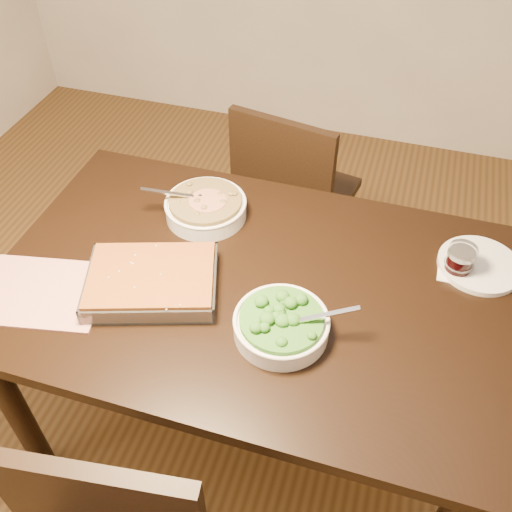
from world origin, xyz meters
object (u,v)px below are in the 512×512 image
(table, at_px, (249,304))
(wine_tumbler, at_px, (460,260))
(broccoli_bowl, at_px, (281,324))
(baking_dish, at_px, (152,281))
(chair_far, at_px, (291,192))
(dinner_plate, at_px, (479,265))
(stew_bowl, at_px, (206,207))

(table, distance_m, wine_tumbler, 0.59)
(broccoli_bowl, xyz_separation_m, baking_dish, (-0.37, 0.04, -0.00))
(broccoli_bowl, bearing_deg, chair_far, 102.17)
(table, height_order, baking_dish, baking_dish)
(wine_tumbler, distance_m, dinner_plate, 0.08)
(baking_dish, bearing_deg, table, 5.21)
(broccoli_bowl, height_order, baking_dish, broccoli_bowl)
(broccoli_bowl, bearing_deg, wine_tumbler, 40.21)
(stew_bowl, xyz_separation_m, chair_far, (0.15, 0.52, -0.30))
(table, bearing_deg, stew_bowl, 132.83)
(stew_bowl, bearing_deg, chair_far, 74.07)
(broccoli_bowl, bearing_deg, baking_dish, 173.56)
(stew_bowl, distance_m, chair_far, 0.62)
(baking_dish, relative_size, dinner_plate, 1.78)
(broccoli_bowl, relative_size, chair_far, 0.31)
(stew_bowl, xyz_separation_m, broccoli_bowl, (0.34, -0.37, -0.00))
(table, bearing_deg, chair_far, 94.75)
(table, distance_m, broccoli_bowl, 0.23)
(broccoli_bowl, bearing_deg, stew_bowl, 132.51)
(baking_dish, xyz_separation_m, wine_tumbler, (0.78, 0.31, 0.02))
(baking_dish, height_order, wine_tumbler, wine_tumbler)
(table, bearing_deg, broccoli_bowl, -48.00)
(wine_tumbler, bearing_deg, stew_bowl, 178.26)
(wine_tumbler, xyz_separation_m, chair_far, (-0.60, 0.54, -0.31))
(baking_dish, bearing_deg, chair_far, 60.19)
(baking_dish, bearing_deg, dinner_plate, 4.34)
(baking_dish, height_order, chair_far, chair_far)
(stew_bowl, bearing_deg, broccoli_bowl, -47.49)
(stew_bowl, xyz_separation_m, baking_dish, (-0.03, -0.33, -0.00))
(broccoli_bowl, distance_m, chair_far, 0.96)
(wine_tumbler, bearing_deg, broccoli_bowl, -139.79)
(baking_dish, height_order, dinner_plate, baking_dish)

